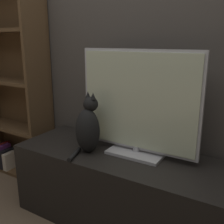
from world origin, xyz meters
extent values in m
cube|color=#47423D|center=(0.00, 1.22, 1.30)|extent=(4.80, 0.05, 2.60)
cube|color=black|center=(0.00, 0.91, 0.26)|extent=(1.47, 0.54, 0.52)
cube|color=#B7B7BC|center=(0.11, 0.97, 0.53)|extent=(0.37, 0.22, 0.02)
cylinder|color=#B7B7BC|center=(0.11, 0.97, 0.56)|extent=(0.04, 0.04, 0.03)
cube|color=#B7B7BC|center=(0.11, 0.98, 0.89)|extent=(0.82, 0.02, 0.66)
cube|color=beige|center=(0.11, 0.96, 0.89)|extent=(0.78, 0.01, 0.62)
ellipsoid|color=black|center=(-0.20, 0.83, 0.68)|extent=(0.21, 0.20, 0.31)
ellipsoid|color=olive|center=(-0.18, 0.88, 0.66)|extent=(0.11, 0.08, 0.17)
sphere|color=black|center=(-0.19, 0.86, 0.86)|extent=(0.12, 0.12, 0.10)
cone|color=black|center=(-0.21, 0.87, 0.92)|extent=(0.04, 0.04, 0.04)
cone|color=black|center=(-0.16, 0.85, 0.92)|extent=(0.04, 0.04, 0.04)
cylinder|color=black|center=(-0.23, 0.72, 0.54)|extent=(0.08, 0.18, 0.03)
cube|color=brown|center=(-0.86, 1.05, 0.90)|extent=(0.03, 0.28, 1.81)
cube|color=brown|center=(-1.23, 1.18, 0.90)|extent=(0.76, 0.03, 1.81)
cube|color=brown|center=(-1.23, 1.05, 0.01)|extent=(0.70, 0.25, 0.03)
cube|color=brown|center=(-1.23, 1.05, 0.46)|extent=(0.70, 0.25, 0.03)
cube|color=brown|center=(-1.23, 1.05, 0.90)|extent=(0.70, 0.25, 0.03)
cube|color=brown|center=(-1.23, 1.05, 1.35)|extent=(0.70, 0.25, 0.03)
cube|color=maroon|center=(-1.47, 1.03, 0.13)|extent=(0.03, 0.21, 0.21)
cube|color=#6B2D75|center=(-1.41, 1.01, 0.13)|extent=(0.05, 0.17, 0.21)
cube|color=black|center=(-1.35, 1.01, 0.12)|extent=(0.05, 0.17, 0.18)
cube|color=beige|center=(-1.29, 1.04, 0.11)|extent=(0.05, 0.22, 0.17)
camera|label=1|loc=(0.81, -0.52, 1.27)|focal=42.00mm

